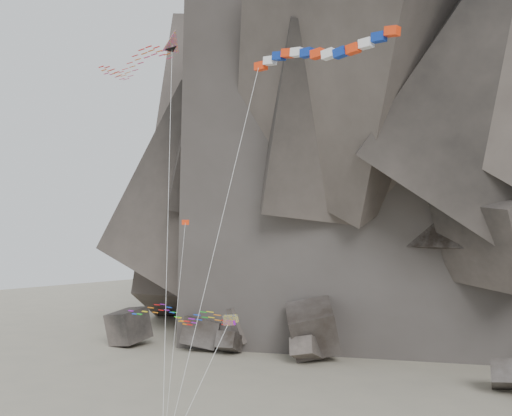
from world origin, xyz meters
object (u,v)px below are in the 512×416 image
Objects in this scene: delta_kite at (130,64)px; pennant_kite at (181,263)px; banner_kite at (318,53)px; parafoil_kite at (173,313)px.

pennant_kite is at bearing -20.15° from delta_kite.
banner_kite is 1.71× the size of pennant_kite.
pennant_kite is (7.68, -2.14, -15.31)m from delta_kite.
delta_kite is 2.37× the size of parafoil_kite.
delta_kite is at bearing -177.56° from parafoil_kite.
parafoil_kite is (5.08, -0.24, -19.06)m from delta_kite.
delta_kite reaches higher than parafoil_kite.
parafoil_kite is 4.94m from pennant_kite.
banner_kite is (17.77, -0.78, -2.32)m from delta_kite.
parafoil_kite is at bearing -7.30° from delta_kite.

